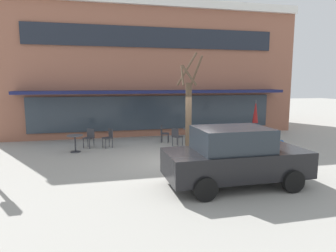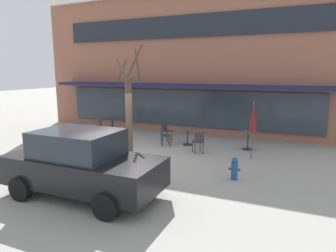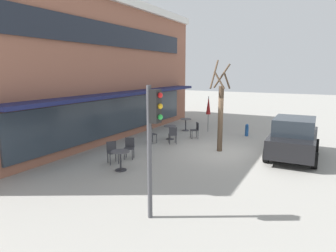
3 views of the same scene
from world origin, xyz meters
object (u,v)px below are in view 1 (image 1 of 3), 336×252
object	(u,v)px
street_tree	(189,115)
cafe_table_streetside	(190,133)
patio_umbrella_green_folded	(255,112)
fire_hydrant	(281,148)
cafe_chair_1	(109,137)
cafe_chair_3	(215,136)
cafe_table_near_wall	(75,141)
cafe_chair_2	(89,137)
cafe_chair_0	(176,136)
cafe_chair_4	(164,132)
parked_sedan	(235,157)
cafe_table_by_tree	(236,130)

from	to	relation	value
street_tree	cafe_table_streetside	bearing A→B (deg)	71.17
patio_umbrella_green_folded	fire_hydrant	world-z (taller)	patio_umbrella_green_folded
cafe_chair_1	cafe_chair_3	distance (m)	5.05
cafe_table_near_wall	fire_hydrant	world-z (taller)	cafe_table_near_wall
cafe_chair_1	cafe_chair_2	xyz separation A→B (m)	(-0.89, 0.23, 0.00)
cafe_chair_0	cafe_chair_4	world-z (taller)	same
cafe_chair_0	cafe_chair_3	size ratio (longest dim) A/B	1.00
parked_sedan	cafe_table_streetside	bearing A→B (deg)	84.30
patio_umbrella_green_folded	cafe_chair_3	distance (m)	2.35
cafe_table_near_wall	fire_hydrant	size ratio (longest dim) A/B	1.08
patio_umbrella_green_folded	cafe_chair_3	size ratio (longest dim) A/B	2.47
cafe_table_near_wall	cafe_chair_0	world-z (taller)	cafe_chair_0
patio_umbrella_green_folded	street_tree	xyz separation A→B (m)	(-4.05, -2.04, 0.17)
cafe_table_near_wall	cafe_chair_0	xyz separation A→B (m)	(4.65, 0.12, 0.01)
cafe_table_near_wall	cafe_chair_3	size ratio (longest dim) A/B	0.85
cafe_chair_4	parked_sedan	bearing A→B (deg)	-84.61
cafe_chair_2	fire_hydrant	world-z (taller)	cafe_chair_2
cafe_table_streetside	cafe_chair_1	bearing A→B (deg)	-178.43
cafe_chair_4	parked_sedan	size ratio (longest dim) A/B	0.21
parked_sedan	street_tree	distance (m)	3.33
cafe_chair_1	cafe_chair_3	xyz separation A→B (m)	(4.94, -1.05, 0.00)
cafe_table_by_tree	patio_umbrella_green_folded	distance (m)	1.79
cafe_table_near_wall	cafe_chair_1	xyz separation A→B (m)	(1.48, 0.63, 0.01)
cafe_table_near_wall	cafe_chair_3	world-z (taller)	cafe_chair_3
cafe_chair_3	parked_sedan	size ratio (longest dim) A/B	0.21
patio_umbrella_green_folded	cafe_table_by_tree	bearing A→B (deg)	104.25
cafe_table_by_tree	fire_hydrant	world-z (taller)	cafe_table_by_tree
cafe_table_near_wall	cafe_chair_4	size ratio (longest dim) A/B	0.85
cafe_chair_0	parked_sedan	distance (m)	5.75
cafe_table_by_tree	cafe_chair_0	bearing A→B (deg)	-166.48
street_tree	cafe_chair_2	bearing A→B (deg)	139.45
patio_umbrella_green_folded	parked_sedan	world-z (taller)	patio_umbrella_green_folded
cafe_table_near_wall	cafe_chair_4	world-z (taller)	cafe_chair_4
cafe_chair_3	street_tree	size ratio (longest dim) A/B	0.21
cafe_table_by_tree	cafe_chair_3	size ratio (longest dim) A/B	0.85
cafe_chair_4	street_tree	distance (m)	3.86
cafe_chair_1	fire_hydrant	bearing A→B (deg)	-26.69
cafe_table_streetside	cafe_chair_1	xyz separation A→B (m)	(-4.05, -0.11, 0.01)
patio_umbrella_green_folded	street_tree	size ratio (longest dim) A/B	0.52
cafe_table_streetside	cafe_chair_4	size ratio (longest dim) A/B	0.85
parked_sedan	cafe_table_near_wall	bearing A→B (deg)	131.12
cafe_chair_2	cafe_chair_3	size ratio (longest dim) A/B	1.00
cafe_chair_0	cafe_chair_3	xyz separation A→B (m)	(1.77, -0.55, 0.00)
patio_umbrella_green_folded	street_tree	bearing A→B (deg)	-153.21
parked_sedan	cafe_chair_2	bearing A→B (deg)	123.63
cafe_table_near_wall	parked_sedan	distance (m)	7.46
cafe_table_by_tree	street_tree	bearing A→B (deg)	-137.40
cafe_chair_1	cafe_chair_4	bearing A→B (deg)	11.57
cafe_table_streetside	street_tree	size ratio (longest dim) A/B	0.18
cafe_chair_0	cafe_chair_4	distance (m)	1.14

